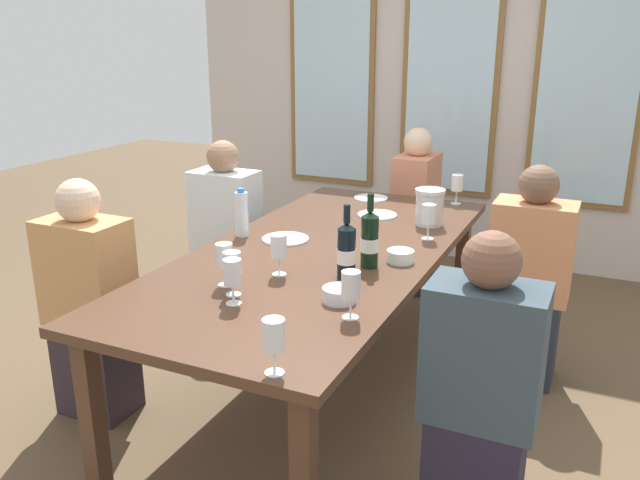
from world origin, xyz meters
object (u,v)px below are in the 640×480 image
object	(u,v)px
white_plate_2	(371,198)
wine_bottle_1	(370,239)
white_plate_1	(285,239)
wine_glass_6	(351,286)
seated_person_1	(529,282)
seated_person_0	(227,238)
wine_glass_5	(232,265)
dining_table	(321,263)
seated_person_2	(90,306)
wine_glass_0	(232,273)
wine_glass_7	(224,256)
seated_person_3	(480,397)
wine_glass_2	(279,247)
wine_bottle_0	(346,251)
tasting_bowl_1	(339,295)
white_plate_0	(377,215)
seated_person_4	(415,214)
tasting_bowl_0	(400,256)
wine_glass_1	(429,216)
wine_glass_3	(274,337)
wine_glass_4	(457,184)
water_bottle	(242,214)

from	to	relation	value
white_plate_2	wine_bottle_1	distance (m)	1.20
white_plate_1	wine_bottle_1	distance (m)	0.55
wine_glass_6	seated_person_1	distance (m)	1.33
seated_person_0	seated_person_1	xyz separation A→B (m)	(1.74, 0.01, 0.00)
wine_glass_5	dining_table	bearing A→B (deg)	83.19
white_plate_1	seated_person_2	distance (m)	0.94
dining_table	seated_person_0	bearing A→B (deg)	148.38
wine_glass_0	wine_glass_7	size ratio (longest dim) A/B	1.00
wine_glass_6	seated_person_2	distance (m)	1.33
seated_person_1	wine_glass_6	bearing A→B (deg)	-111.19
wine_glass_0	seated_person_3	world-z (taller)	seated_person_3
wine_glass_2	seated_person_2	xyz separation A→B (m)	(-0.85, -0.21, -0.34)
wine_bottle_0	tasting_bowl_1	bearing A→B (deg)	-73.49
wine_glass_2	wine_bottle_1	bearing A→B (deg)	39.08
white_plate_0	wine_glass_6	bearing A→B (deg)	-74.02
white_plate_1	wine_glass_5	xyz separation A→B (m)	(0.14, -0.70, 0.12)
tasting_bowl_1	seated_person_2	distance (m)	1.21
seated_person_1	seated_person_4	size ratio (longest dim) A/B	1.00
dining_table	seated_person_2	world-z (taller)	seated_person_2
wine_bottle_1	wine_bottle_0	bearing A→B (deg)	-103.63
tasting_bowl_0	tasting_bowl_1	xyz separation A→B (m)	(-0.07, -0.51, 0.00)
wine_glass_1	seated_person_0	size ratio (longest dim) A/B	0.16
seated_person_3	wine_glass_7	bearing A→B (deg)	177.23
seated_person_1	wine_glass_3	bearing A→B (deg)	-107.44
tasting_bowl_1	seated_person_4	world-z (taller)	seated_person_4
wine_glass_4	seated_person_4	size ratio (longest dim) A/B	0.16
white_plate_1	wine_glass_6	size ratio (longest dim) A/B	1.31
wine_glass_1	wine_glass_2	xyz separation A→B (m)	(-0.42, -0.73, 0.00)
wine_glass_5	seated_person_1	distance (m)	1.56
wine_glass_3	seated_person_3	xyz separation A→B (m)	(0.52, 0.48, -0.33)
dining_table	white_plate_2	world-z (taller)	white_plate_2
white_plate_0	seated_person_0	size ratio (longest dim) A/B	0.19
dining_table	wine_glass_6	distance (m)	0.79
wine_glass_7	seated_person_0	world-z (taller)	seated_person_0
wine_bottle_0	wine_bottle_1	xyz separation A→B (m)	(0.04, 0.16, 0.01)
white_plate_0	wine_bottle_1	xyz separation A→B (m)	(0.25, -0.78, 0.12)
white_plate_2	wine_bottle_1	xyz separation A→B (m)	(0.41, -1.12, 0.12)
seated_person_1	seated_person_2	world-z (taller)	same
dining_table	white_plate_0	bearing A→B (deg)	86.77
tasting_bowl_0	wine_glass_0	xyz separation A→B (m)	(-0.42, -0.70, 0.09)
white_plate_0	water_bottle	xyz separation A→B (m)	(-0.48, -0.62, 0.11)
seated_person_3	wine_glass_4	bearing A→B (deg)	106.48
wine_bottle_0	seated_person_3	bearing A→B (deg)	-27.62
wine_glass_0	white_plate_2	bearing A→B (deg)	93.22
wine_bottle_1	seated_person_3	bearing A→B (deg)	-39.78
seated_person_2	white_plate_0	bearing A→B (deg)	53.78
wine_glass_4	seated_person_2	size ratio (longest dim) A/B	0.16
wine_bottle_1	wine_glass_4	world-z (taller)	wine_bottle_1
wine_glass_7	water_bottle	bearing A→B (deg)	115.46
water_bottle	wine_bottle_1	bearing A→B (deg)	-12.06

